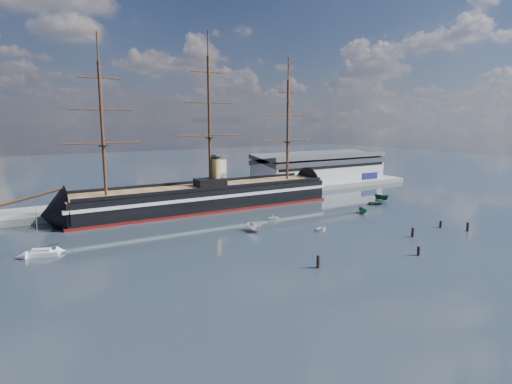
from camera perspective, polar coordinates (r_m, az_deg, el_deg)
ground at (r=132.06m, az=0.63°, el=-3.36°), size 600.00×600.00×0.00m
quay at (r=167.36m, az=-3.22°, el=-0.62°), size 180.00×18.00×2.00m
warehouse at (r=196.91m, az=8.47°, el=3.18°), size 63.00×21.00×11.60m
quay_tower at (r=160.00m, az=-4.92°, el=2.43°), size 5.00×5.00×15.00m
warship at (r=143.24m, az=-7.42°, el=-0.77°), size 112.99×17.54×53.94m
sailboat at (r=106.03m, az=-26.70°, el=-7.24°), size 7.49×4.61×11.54m
motorboat_a at (r=115.17m, az=-0.18°, el=-5.29°), size 7.22×3.02×2.83m
motorboat_b at (r=118.18m, az=8.92°, el=-5.03°), size 1.54×2.99×1.33m
motorboat_c at (r=141.42m, az=14.05°, el=-2.78°), size 5.77×3.86×2.17m
motorboat_d at (r=128.14m, az=2.29°, el=-3.77°), size 4.70×5.49×1.88m
motorboat_e at (r=157.10m, az=15.62°, el=-1.63°), size 3.15×3.24×1.51m
motorboat_f at (r=166.38m, az=16.36°, el=-1.05°), size 7.13×3.64×2.72m
piling_near_left at (r=88.66m, az=8.25°, el=-9.99°), size 0.64×0.64×3.41m
piling_near_mid at (r=102.04m, az=20.81°, el=-7.90°), size 0.64×0.64×2.76m
piling_near_right at (r=116.96m, az=20.13°, el=-5.66°), size 0.64×0.64×3.23m
piling_far_right at (r=129.81m, az=23.37°, el=-4.39°), size 0.64×0.64×2.67m
piling_extra at (r=128.77m, az=26.34°, el=-4.71°), size 0.64×0.64×3.16m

